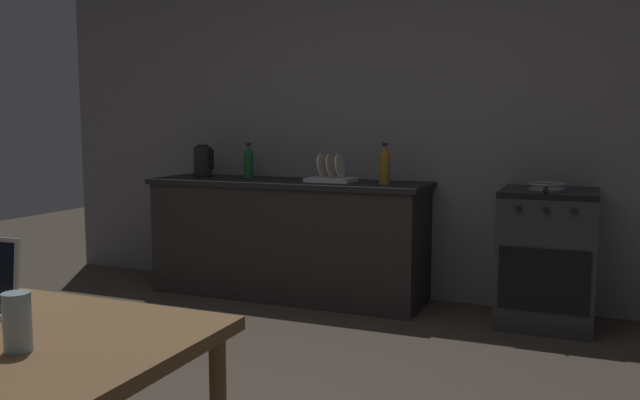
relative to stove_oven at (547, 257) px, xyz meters
name	(u,v)px	position (x,y,z in m)	size (l,w,h in m)	color
back_wall	(420,119)	(-0.95, 0.35, 0.91)	(6.40, 0.10, 2.72)	slate
kitchen_counter	(288,238)	(-1.89, 0.00, 0.00)	(2.16, 0.64, 0.90)	#282623
stove_oven	(547,257)	(0.00, 0.00, 0.00)	(0.60, 0.62, 0.90)	#2D2D30
electric_kettle	(203,162)	(-2.64, 0.00, 0.57)	(0.17, 0.15, 0.26)	black
bottle	(385,165)	(-1.11, -0.05, 0.59)	(0.08, 0.08, 0.29)	#8C601E
frying_pan	(547,186)	(-0.01, -0.03, 0.47)	(0.25, 0.42, 0.05)	gray
drinking_glass	(17,322)	(-1.05, -3.32, 0.38)	(0.07, 0.07, 0.15)	#99B7C6
dish_rack	(331,175)	(-1.53, 0.00, 0.50)	(0.34, 0.26, 0.21)	silver
bottle_b	(249,161)	(-2.27, 0.08, 0.58)	(0.08, 0.08, 0.28)	#19592D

